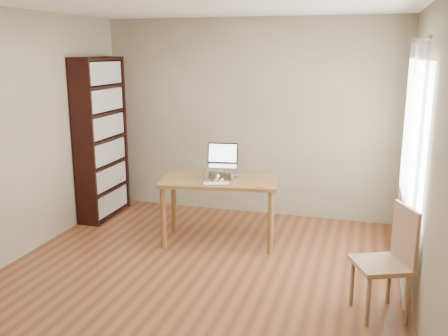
% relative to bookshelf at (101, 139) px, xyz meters
% --- Properties ---
extents(room, '(4.04, 4.54, 2.64)m').
position_rel_bookshelf_xyz_m(room, '(1.86, -1.54, 0.25)').
color(room, '#562A16').
rests_on(room, ground).
extents(bookshelf, '(0.30, 0.90, 2.10)m').
position_rel_bookshelf_xyz_m(bookshelf, '(0.00, 0.00, 0.00)').
color(bookshelf, black).
rests_on(bookshelf, ground).
extents(curtains, '(0.03, 1.90, 2.25)m').
position_rel_bookshelf_xyz_m(curtains, '(3.75, -0.75, 0.12)').
color(curtains, silver).
rests_on(curtains, ground).
extents(desk, '(1.41, 0.86, 0.75)m').
position_rel_bookshelf_xyz_m(desk, '(1.77, -0.49, -0.41)').
color(desk, brown).
rests_on(desk, ground).
extents(laptop_stand, '(0.32, 0.25, 0.13)m').
position_rel_bookshelf_xyz_m(laptop_stand, '(1.77, -0.41, -0.22)').
color(laptop_stand, silver).
rests_on(laptop_stand, desk).
extents(laptop, '(0.39, 0.35, 0.25)m').
position_rel_bookshelf_xyz_m(laptop, '(1.77, -0.35, -0.11)').
color(laptop, silver).
rests_on(laptop, laptop_stand).
extents(keyboard, '(0.32, 0.21, 0.02)m').
position_rel_bookshelf_xyz_m(keyboard, '(1.80, -0.71, -0.29)').
color(keyboard, silver).
rests_on(keyboard, desk).
extents(coaster, '(0.10, 0.10, 0.01)m').
position_rel_bookshelf_xyz_m(coaster, '(2.29, -0.75, -0.30)').
color(coaster, '#542F1D').
rests_on(coaster, desk).
extents(cat, '(0.24, 0.48, 0.15)m').
position_rel_bookshelf_xyz_m(cat, '(1.79, -0.38, -0.24)').
color(cat, '#474238').
rests_on(cat, desk).
extents(chair, '(0.56, 0.55, 0.95)m').
position_rel_bookshelf_xyz_m(chair, '(3.61, -1.69, -0.54)').
color(chair, '#A28258').
rests_on(chair, ground).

